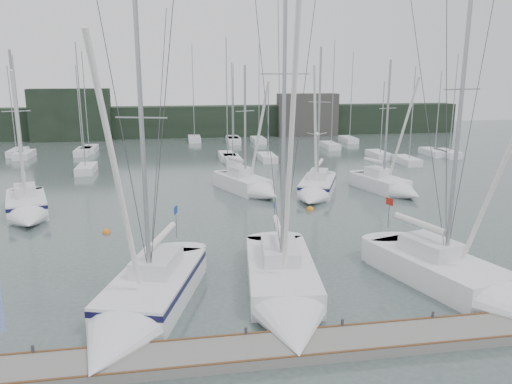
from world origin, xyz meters
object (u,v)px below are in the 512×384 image
sailboat_near_right (472,285)px  sailboat_mid_d (315,190)px  sailboat_mid_e (391,187)px  buoy_b (310,210)px  buoy_c (107,233)px  sailboat_mid_a (27,209)px  sailboat_near_center (286,295)px  sailboat_near_left (139,307)px  sailboat_mid_c (252,187)px

sailboat_near_right → sailboat_mid_d: size_ratio=1.23×
sailboat_mid_e → buoy_b: (-8.54, -4.07, -0.60)m
sailboat_near_right → sailboat_mid_e: 21.12m
sailboat_mid_d → buoy_c: size_ratio=23.68×
buoy_b → sailboat_mid_a: bearing=176.4°
sailboat_near_right → sailboat_mid_e: (5.18, 20.48, -0.03)m
sailboat_near_right → sailboat_mid_d: 20.44m
buoy_b → sailboat_mid_d: bearing=68.6°
sailboat_mid_d → buoy_c: 18.12m
sailboat_near_center → buoy_c: bearing=134.1°
sailboat_near_right → sailboat_mid_a: bearing=127.2°
sailboat_mid_a → buoy_c: sailboat_mid_a is taller
sailboat_mid_e → sailboat_near_center: bearing=-141.2°
sailboat_near_right → buoy_b: size_ratio=27.93×
sailboat_near_center → sailboat_near_left: bearing=-170.3°
sailboat_mid_a → sailboat_mid_e: bearing=-10.7°
sailboat_mid_c → sailboat_mid_a: bearing=171.5°
sailboat_mid_d → buoy_b: 4.28m
sailboat_near_right → buoy_b: sailboat_near_right is taller
sailboat_near_left → sailboat_mid_e: bearing=61.1°
sailboat_mid_a → sailboat_mid_e: (29.79, 2.72, -0.06)m
sailboat_mid_a → sailboat_mid_c: bearing=-1.2°
sailboat_mid_a → buoy_c: bearing=-52.6°
sailboat_near_center → sailboat_near_right: bearing=3.5°
sailboat_near_center → sailboat_mid_d: 21.04m
sailboat_mid_e → buoy_c: 24.73m
buoy_b → buoy_c: buoy_b is taller
sailboat_mid_d → buoy_c: (-16.62, -7.20, -0.62)m
sailboat_near_left → sailboat_mid_c: sailboat_near_left is taller
sailboat_near_left → sailboat_mid_d: bearing=72.5°
sailboat_mid_e → buoy_c: size_ratio=21.80×
sailboat_mid_a → sailboat_mid_c: sailboat_mid_a is taller
sailboat_near_right → sailboat_mid_a: 30.35m
sailboat_near_center → sailboat_mid_c: sailboat_near_center is taller
sailboat_mid_a → buoy_b: (21.24, -1.35, -0.66)m
sailboat_mid_a → sailboat_mid_c: 18.16m
sailboat_near_center → sailboat_mid_e: sailboat_near_center is taller
sailboat_near_left → sailboat_mid_a: 19.69m
sailboat_near_right → sailboat_near_center: bearing=159.3°
sailboat_near_right → sailboat_mid_a: sailboat_near_right is taller
sailboat_mid_c → sailboat_mid_e: 12.36m
sailboat_mid_d → buoy_c: sailboat_mid_d is taller
sailboat_mid_d → buoy_b: bearing=-87.9°
sailboat_mid_a → buoy_b: size_ratio=21.85×
sailboat_mid_d → buoy_b: (-1.54, -3.95, -0.62)m
sailboat_near_right → sailboat_mid_d: sailboat_near_right is taller
sailboat_mid_d → buoy_b: sailboat_mid_d is taller
sailboat_mid_a → sailboat_mid_d: (22.79, 2.60, -0.04)m
sailboat_mid_c → buoy_b: bearing=-81.4°
sailboat_mid_d → buoy_b: size_ratio=22.69×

